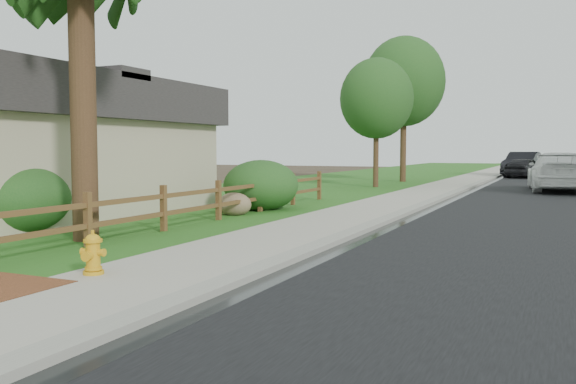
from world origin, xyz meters
The scene contains 18 objects.
ground centered at (0.00, 0.00, 0.00)m, with size 120.00×120.00×0.00m, color #352B1D.
road centered at (4.60, 35.00, 0.01)m, with size 8.00×90.00×0.02m, color black.
curb centered at (0.40, 35.00, 0.06)m, with size 0.40×90.00×0.12m, color gray.
wet_gutter centered at (0.75, 35.00, 0.02)m, with size 0.50×90.00×0.00m, color black.
sidewalk centered at (-0.90, 35.00, 0.05)m, with size 2.20×90.00×0.10m, color #9E988A.
grass_strip centered at (-2.80, 35.00, 0.03)m, with size 1.60×90.00×0.06m, color #244E16.
lawn_near centered at (-8.00, 35.00, 0.02)m, with size 9.00×90.00×0.04m, color #244E16.
ranch_fence centered at (-3.60, 6.40, 0.62)m, with size 0.12×16.92×1.10m.
fire_hydrant centered at (-1.55, 0.67, 0.39)m, with size 0.42×0.34×0.64m.
white_suv centered at (4.38, 24.08, 0.89)m, with size 2.44×6.01×1.74m, color white.
dark_car_mid centered at (2.25, 37.40, 0.70)m, with size 1.60×3.98×1.36m, color black.
dark_car_far centered at (2.00, 39.19, 0.88)m, with size 1.82×5.23×1.72m, color black.
boulder centered at (-3.90, 8.97, 0.34)m, with size 1.02×0.77×0.68m, color brown.
shrub_b centered at (-6.50, 3.79, 0.78)m, with size 2.24×2.24×1.57m, color #1B4A1A.
shrub_c centered at (-3.90, 10.78, 0.56)m, with size 1.54×1.54×1.11m, color #1B4A1A.
shrub_d centered at (-3.90, 10.64, 0.79)m, with size 2.32×2.32×1.58m, color #1B4A1A.
tree_near_left centered at (-3.90, 23.22, 4.40)m, with size 3.61×3.61×6.40m.
tree_mid_left centered at (-3.90, 28.81, 5.78)m, with size 4.68×4.68×8.37m.
Camera 1 is at (4.60, -6.09, 1.90)m, focal length 38.00 mm.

